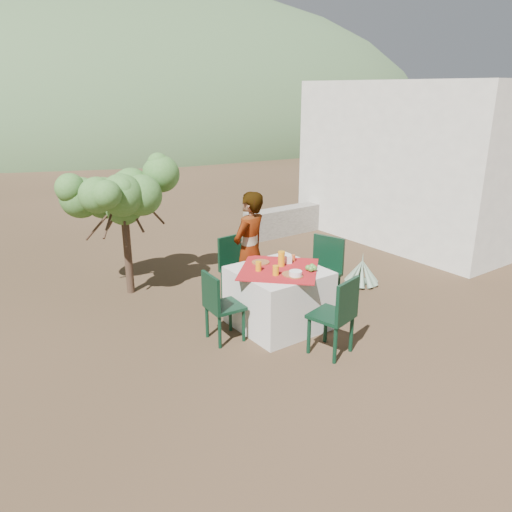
{
  "coord_description": "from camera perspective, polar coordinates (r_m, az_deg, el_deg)",
  "views": [
    {
      "loc": [
        -3.02,
        -4.32,
        2.87
      ],
      "look_at": [
        0.48,
        0.59,
        0.83
      ],
      "focal_mm": 35.0,
      "sensor_mm": 36.0,
      "label": 1
    }
  ],
  "objects": [
    {
      "name": "agave",
      "position": [
        7.79,
        12.0,
        -1.86
      ],
      "size": [
        0.53,
        0.53,
        0.57
      ],
      "rotation": [
        0.0,
        0.0,
        0.14
      ],
      "color": "gray",
      "rests_on": "ground"
    },
    {
      "name": "white_bowl",
      "position": [
        5.88,
        4.54,
        -1.98
      ],
      "size": [
        0.15,
        0.15,
        0.06
      ],
      "primitive_type": "cylinder",
      "color": "white",
      "rests_on": "bowl_plate"
    },
    {
      "name": "bowl_plate",
      "position": [
        5.89,
        4.53,
        -2.29
      ],
      "size": [
        0.18,
        0.18,
        0.01
      ],
      "primitive_type": "cylinder",
      "color": "brown",
      "rests_on": "table"
    },
    {
      "name": "table",
      "position": [
        6.27,
        2.59,
        -4.75
      ],
      "size": [
        1.3,
        1.3,
        0.76
      ],
      "color": "silver",
      "rests_on": "ground"
    },
    {
      "name": "hill_near_right",
      "position": [
        43.12,
        -15.55,
        14.22
      ],
      "size": [
        48.0,
        48.0,
        20.0
      ],
      "primitive_type": "ellipsoid",
      "color": "#354D2B",
      "rests_on": "ground"
    },
    {
      "name": "hill_far_right",
      "position": [
        59.18,
        -4.03,
        15.87
      ],
      "size": [
        36.0,
        36.0,
        14.0
      ],
      "primitive_type": "ellipsoid",
      "color": "slate",
      "rests_on": "ground"
    },
    {
      "name": "plate_near",
      "position": [
        5.94,
        4.06,
        -2.08
      ],
      "size": [
        0.22,
        0.22,
        0.01
      ],
      "primitive_type": "cylinder",
      "color": "brown",
      "rests_on": "table"
    },
    {
      "name": "chair_far",
      "position": [
        6.95,
        -2.29,
        -1.12
      ],
      "size": [
        0.46,
        0.46,
        0.93
      ],
      "rotation": [
        0.0,
        0.0,
        0.07
      ],
      "color": "black",
      "rests_on": "ground"
    },
    {
      "name": "napkin_holder",
      "position": [
        6.29,
        3.73,
        -0.43
      ],
      "size": [
        0.09,
        0.07,
        0.1
      ],
      "primitive_type": "cube",
      "rotation": [
        0.0,
        0.0,
        -0.29
      ],
      "color": "white",
      "rests_on": "table"
    },
    {
      "name": "juice_pitcher",
      "position": [
        6.19,
        2.92,
        -0.32
      ],
      "size": [
        0.09,
        0.09,
        0.19
      ],
      "primitive_type": "cylinder",
      "color": "orange",
      "rests_on": "table"
    },
    {
      "name": "plate_far",
      "position": [
        6.32,
        0.54,
        -0.72
      ],
      "size": [
        0.23,
        0.23,
        0.01
      ],
      "primitive_type": "cylinder",
      "color": "brown",
      "rests_on": "table"
    },
    {
      "name": "person",
      "position": [
        6.69,
        -0.74,
        0.66
      ],
      "size": [
        0.68,
        0.56,
        1.6
      ],
      "primitive_type": "imported",
      "rotation": [
        0.0,
        0.0,
        3.49
      ],
      "color": "#8C6651",
      "rests_on": "ground"
    },
    {
      "name": "guesthouse",
      "position": [
        10.66,
        19.26,
        10.29
      ],
      "size": [
        3.2,
        4.2,
        3.0
      ],
      "primitive_type": "cube",
      "color": "white",
      "rests_on": "ground"
    },
    {
      "name": "fruit_cluster",
      "position": [
        6.08,
        6.34,
        -1.36
      ],
      "size": [
        0.14,
        0.13,
        0.07
      ],
      "color": "#498831",
      "rests_on": "table"
    },
    {
      "name": "jar_right",
      "position": [
        6.44,
        2.93,
        0.02
      ],
      "size": [
        0.06,
        0.06,
        0.1
      ],
      "primitive_type": "cylinder",
      "color": "#C35522",
      "rests_on": "table"
    },
    {
      "name": "chair_near",
      "position": [
        5.6,
        9.3,
        -6.45
      ],
      "size": [
        0.52,
        0.52,
        0.92
      ],
      "rotation": [
        0.0,
        0.0,
        3.39
      ],
      "color": "black",
      "rests_on": "ground"
    },
    {
      "name": "glass_near",
      "position": [
        5.9,
        2.27,
        -1.66
      ],
      "size": [
        0.07,
        0.07,
        0.12
      ],
      "primitive_type": "cylinder",
      "color": "orange",
      "rests_on": "table"
    },
    {
      "name": "chair_left",
      "position": [
        5.86,
        -4.23,
        -5.47
      ],
      "size": [
        0.42,
        0.42,
        0.86
      ],
      "rotation": [
        0.0,
        0.0,
        1.51
      ],
      "color": "black",
      "rests_on": "ground"
    },
    {
      "name": "ground",
      "position": [
        6.0,
        -0.48,
        -9.87
      ],
      "size": [
        160.0,
        160.0,
        0.0
      ],
      "primitive_type": "plane",
      "color": "#332617",
      "rests_on": "ground"
    },
    {
      "name": "chair_right",
      "position": [
        6.78,
        7.73,
        -1.52
      ],
      "size": [
        0.58,
        0.58,
        0.98
      ],
      "rotation": [
        0.0,
        0.0,
        5.04
      ],
      "color": "black",
      "rests_on": "ground"
    },
    {
      "name": "stone_wall",
      "position": [
        10.5,
        4.95,
        4.31
      ],
      "size": [
        2.6,
        0.35,
        0.55
      ],
      "primitive_type": "cube",
      "color": "gray",
      "rests_on": "ground"
    },
    {
      "name": "glass_far",
      "position": [
        6.03,
        0.28,
        -1.17
      ],
      "size": [
        0.07,
        0.07,
        0.12
      ],
      "primitive_type": "cylinder",
      "color": "orange",
      "rests_on": "table"
    },
    {
      "name": "jar_left",
      "position": [
        6.39,
        4.27,
        -0.23
      ],
      "size": [
        0.05,
        0.05,
        0.08
      ],
      "primitive_type": "cylinder",
      "color": "#C35522",
      "rests_on": "table"
    },
    {
      "name": "shrub_tree",
      "position": [
        7.29,
        -14.68,
        6.18
      ],
      "size": [
        1.47,
        1.44,
        1.73
      ],
      "color": "#433021",
      "rests_on": "ground"
    }
  ]
}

